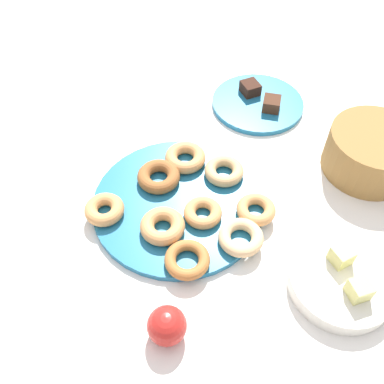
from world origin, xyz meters
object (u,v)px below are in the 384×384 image
donut_1 (187,260)px  cake_plate (257,103)px  donut_7 (185,158)px  donut_2 (224,171)px  donut_5 (104,210)px  basket (372,152)px  melon_chunk_left (342,256)px  melon_chunk_right (359,290)px  brownie_far (272,104)px  donut_0 (163,226)px  donut_8 (241,237)px  brownie_near (250,88)px  fruit_bowl (341,281)px  apple (167,326)px  donut_plate (178,203)px  donut_3 (159,177)px  donut_4 (256,210)px  donut_6 (203,213)px

donut_1 → cake_plate: size_ratio=0.36×
donut_7 → donut_2: bearing=64.0°
donut_5 → donut_7: same height
donut_2 → basket: bearing=95.5°
donut_5 → melon_chunk_left: bearing=74.0°
donut_1 → melon_chunk_right: bearing=75.2°
brownie_far → donut_0: bearing=-35.5°
donut_8 → brownie_near: size_ratio=1.90×
donut_0 → fruit_bowl: bearing=70.1°
apple → donut_8: bearing=141.6°
melon_chunk_left → basket: bearing=153.5°
brownie_far → basket: (0.20, 0.20, 0.02)m
fruit_bowl → brownie_near: bearing=-168.9°
donut_0 → brownie_near: same height
donut_plate → donut_0: (0.08, -0.03, 0.02)m
donut_7 → cake_plate: bearing=138.5°
donut_3 → donut_5: same height
cake_plate → brownie_near: size_ratio=5.10×
donut_4 → brownie_near: 0.41m
donut_5 → fruit_bowl: size_ratio=0.42×
brownie_far → donut_8: bearing=-15.9°
donut_7 → donut_0: bearing=-13.9°
donut_8 → melon_chunk_right: size_ratio=2.53×
donut_7 → donut_8: bearing=26.4°
donut_2 → donut_4: bearing=28.7°
donut_8 → cake_plate: size_ratio=0.37×
cake_plate → brownie_far: (0.03, 0.03, 0.02)m
donut_8 → basket: (-0.21, 0.32, 0.02)m
donut_1 → donut_8: (-0.05, 0.11, 0.00)m
donut_1 → donut_4: (-0.12, 0.15, 0.00)m
donut_plate → brownie_far: (-0.31, 0.24, 0.02)m
donut_2 → donut_8: 0.18m
cake_plate → donut_8: bearing=-11.1°
donut_4 → donut_6: (0.01, -0.11, 0.00)m
cake_plate → brownie_near: bearing=-153.4°
donut_1 → donut_5: (-0.12, -0.17, 0.00)m
donut_8 → basket: 0.38m
cake_plate → melon_chunk_left: bearing=10.6°
donut_3 → melon_chunk_left: bearing=57.6°
donut_4 → melon_chunk_right: melon_chunk_right is taller
donut_plate → fruit_bowl: bearing=57.1°
donut_7 → melon_chunk_right: melon_chunk_right is taller
donut_1 → donut_8: size_ratio=0.97×
donut_5 → cake_plate: size_ratio=0.34×
donut_8 → apple: apple is taller
donut_plate → donut_3: donut_3 is taller
brownie_far → apple: (0.59, -0.26, 0.00)m
donut_6 → basket: 0.42m
donut_6 → brownie_far: 0.40m
brownie_near → donut_8: bearing=-8.1°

